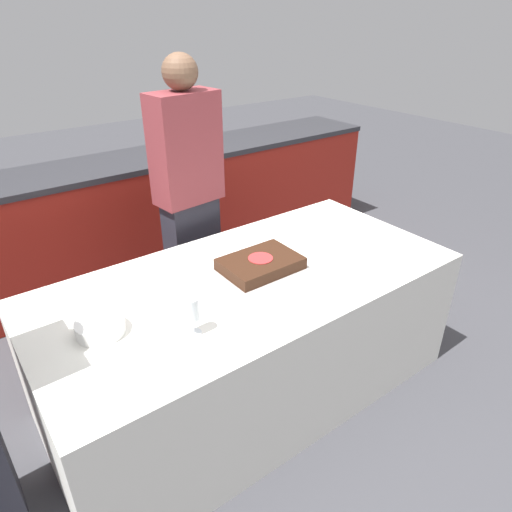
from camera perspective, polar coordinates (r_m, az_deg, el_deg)
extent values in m
plane|color=#424247|center=(2.68, -0.75, -15.86)|extent=(14.00, 14.00, 0.00)
cube|color=#A82319|center=(3.62, -15.63, 4.09)|extent=(4.40, 0.55, 0.88)
cube|color=#2D2D33|center=(3.47, -16.63, 11.02)|extent=(4.40, 0.58, 0.04)
cube|color=white|center=(2.44, -0.80, -9.81)|extent=(2.09, 1.00, 0.72)
cube|color=#B7B2AD|center=(2.29, 0.56, -1.67)|extent=(0.42, 0.31, 0.00)
cube|color=#381E11|center=(2.28, 0.57, -0.98)|extent=(0.38, 0.27, 0.06)
cylinder|color=red|center=(2.26, 0.57, -0.27)|extent=(0.12, 0.12, 0.00)
cylinder|color=white|center=(1.96, -18.84, -8.44)|extent=(0.20, 0.20, 0.06)
cylinder|color=white|center=(1.89, -7.77, -9.49)|extent=(0.06, 0.06, 0.00)
cylinder|color=white|center=(1.86, -7.84, -8.60)|extent=(0.01, 0.01, 0.07)
cylinder|color=white|center=(1.82, -8.01, -6.52)|extent=(0.06, 0.06, 0.10)
cylinder|color=white|center=(2.51, -4.01, 1.13)|extent=(0.20, 0.20, 0.00)
cylinder|color=white|center=(2.60, 6.20, 2.00)|extent=(0.20, 0.20, 0.00)
cube|color=#282833|center=(2.95, -7.73, -0.96)|extent=(0.34, 0.20, 0.87)
cube|color=brown|center=(2.67, -8.79, 13.10)|extent=(0.41, 0.24, 0.62)
sphere|color=brown|center=(2.59, -9.49, 21.78)|extent=(0.19, 0.19, 0.19)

